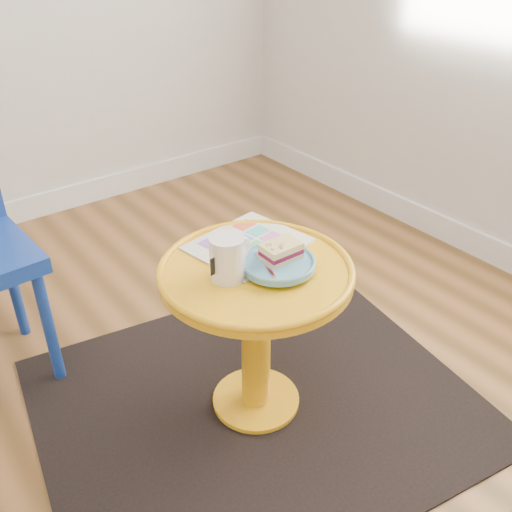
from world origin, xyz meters
TOP-DOWN VIEW (x-y plane):
  - rug at (0.66, 0.31)m, footprint 1.46×1.30m
  - side_table at (0.66, 0.31)m, footprint 0.54×0.54m
  - newspaper at (0.72, 0.42)m, footprint 0.35×0.31m
  - mug at (0.58, 0.32)m, footprint 0.13×0.09m
  - plate at (0.70, 0.27)m, footprint 0.20×0.20m
  - cake_slice at (0.72, 0.27)m, footprint 0.11×0.07m
  - fork at (0.66, 0.27)m, footprint 0.06×0.14m

SIDE VIEW (x-z plane):
  - rug at x=0.66m, z-range 0.00..0.01m
  - side_table at x=0.66m, z-range 0.11..0.62m
  - newspaper at x=0.72m, z-range 0.51..0.51m
  - plate at x=0.70m, z-range 0.52..0.54m
  - fork at x=0.66m, z-range 0.54..0.54m
  - cake_slice at x=0.72m, z-range 0.54..0.58m
  - mug at x=0.58m, z-range 0.51..0.63m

